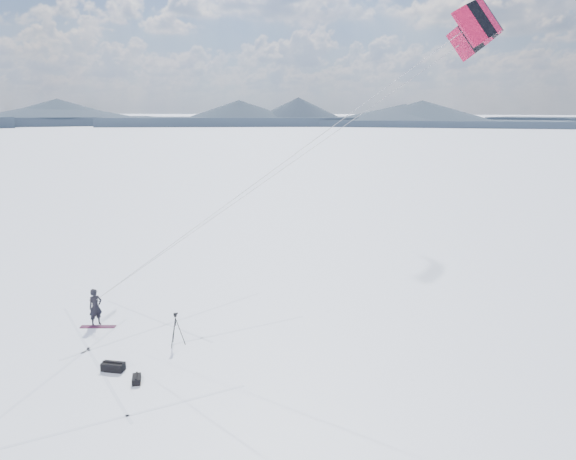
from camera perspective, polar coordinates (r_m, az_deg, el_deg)
The scene contains 9 objects.
ground at distance 24.44m, azimuth -17.03°, elevation -11.40°, with size 1800.00×1800.00×0.00m, color white.
horizon_hills at distance 23.45m, azimuth -17.48°, elevation -4.78°, with size 704.00×704.42×8.00m.
snow_tracks at distance 24.64m, azimuth -18.72°, elevation -11.31°, with size 14.76×10.25×0.01m.
snowkiter at distance 27.16m, azimuth -18.85°, elevation -9.09°, with size 0.61×0.40×1.68m, color black.
snowboard at distance 26.86m, azimuth -18.73°, elevation -9.28°, with size 1.56×0.29×0.04m, color maroon.
tripod at distance 23.79m, azimuth -11.33°, elevation -9.40°, with size 0.66×0.58×1.40m.
gear_bag_a at distance 22.48m, azimuth -17.34°, elevation -13.11°, with size 0.91×0.60×0.37m.
gear_bag_b at distance 21.41m, azimuth -15.13°, elevation -14.42°, with size 0.61×0.66×0.28m.
power_kite at distance 21.31m, azimuth 18.38°, elevation 18.77°, with size 16.41×6.06×12.00m.
Camera 1 is at (15.77, -16.02, 9.58)m, focal length 35.00 mm.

